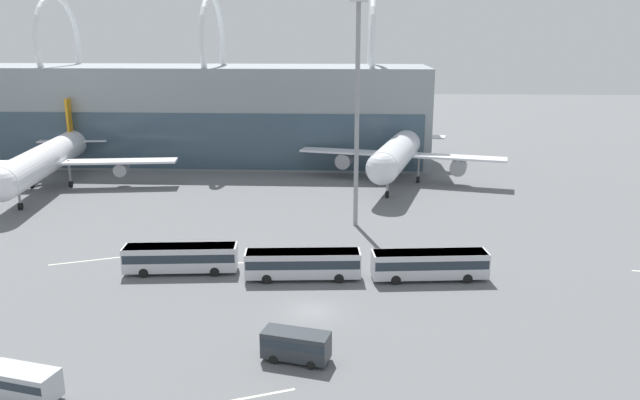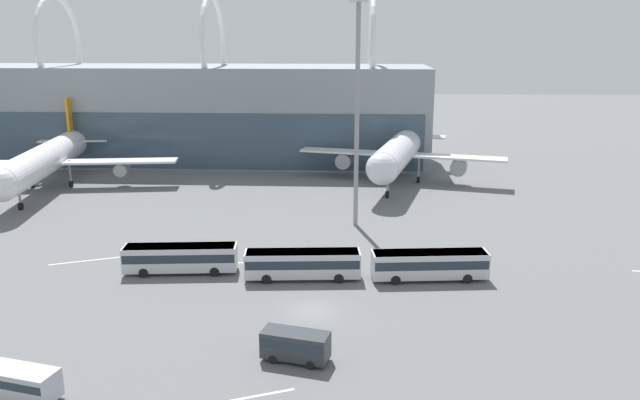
{
  "view_description": "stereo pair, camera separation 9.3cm",
  "coord_description": "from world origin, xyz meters",
  "px_view_note": "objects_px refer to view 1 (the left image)",
  "views": [
    {
      "loc": [
        3.48,
        -52.7,
        24.59
      ],
      "look_at": [
        -0.6,
        24.81,
        4.0
      ],
      "focal_mm": 35.0,
      "sensor_mm": 36.0,
      "label": 1
    },
    {
      "loc": [
        3.57,
        -52.7,
        24.59
      ],
      "look_at": [
        -0.6,
        24.81,
        4.0
      ],
      "focal_mm": 35.0,
      "sensor_mm": 36.0,
      "label": 2
    }
  ],
  "objects_px": {
    "airliner_at_gate_near": "(47,159)",
    "service_van_crossing": "(22,382)",
    "shuttle_bus_0": "(181,257)",
    "shuttle_bus_2": "(430,263)",
    "airliner_at_gate_far": "(400,151)",
    "shuttle_bus_1": "(303,263)",
    "floodlight_mast": "(357,93)",
    "service_van_foreground": "(296,344)"
  },
  "relations": [
    {
      "from": "airliner_at_gate_near",
      "to": "service_van_crossing",
      "type": "xyz_separation_m",
      "value": [
        27.17,
        -60.19,
        -3.71
      ]
    },
    {
      "from": "shuttle_bus_0",
      "to": "shuttle_bus_2",
      "type": "xyz_separation_m",
      "value": [
        26.23,
        -0.54,
        0.0
      ]
    },
    {
      "from": "airliner_at_gate_far",
      "to": "service_van_crossing",
      "type": "bearing_deg",
      "value": -10.8
    },
    {
      "from": "shuttle_bus_0",
      "to": "shuttle_bus_1",
      "type": "height_order",
      "value": "same"
    },
    {
      "from": "airliner_at_gate_far",
      "to": "floodlight_mast",
      "type": "xyz_separation_m",
      "value": [
        -7.52,
        -25.31,
        11.94
      ]
    },
    {
      "from": "airliner_at_gate_far",
      "to": "airliner_at_gate_near",
      "type": "bearing_deg",
      "value": -68.88
    },
    {
      "from": "shuttle_bus_2",
      "to": "floodlight_mast",
      "type": "bearing_deg",
      "value": 106.05
    },
    {
      "from": "shuttle_bus_0",
      "to": "shuttle_bus_2",
      "type": "distance_m",
      "value": 26.24
    },
    {
      "from": "shuttle_bus_0",
      "to": "airliner_at_gate_far",
      "type": "bearing_deg",
      "value": 53.66
    },
    {
      "from": "service_van_crossing",
      "to": "shuttle_bus_0",
      "type": "bearing_deg",
      "value": 92.87
    },
    {
      "from": "service_van_crossing",
      "to": "floodlight_mast",
      "type": "relative_size",
      "value": 0.19
    },
    {
      "from": "airliner_at_gate_near",
      "to": "shuttle_bus_0",
      "type": "xyz_separation_m",
      "value": [
        31.68,
        -35.88,
        -3.31
      ]
    },
    {
      "from": "floodlight_mast",
      "to": "service_van_crossing",
      "type": "bearing_deg",
      "value": -118.48
    },
    {
      "from": "shuttle_bus_1",
      "to": "floodlight_mast",
      "type": "xyz_separation_m",
      "value": [
        5.51,
        19.4,
        15.72
      ]
    },
    {
      "from": "airliner_at_gate_near",
      "to": "shuttle_bus_1",
      "type": "height_order",
      "value": "airliner_at_gate_near"
    },
    {
      "from": "shuttle_bus_1",
      "to": "shuttle_bus_2",
      "type": "relative_size",
      "value": 1.0
    },
    {
      "from": "airliner_at_gate_far",
      "to": "shuttle_bus_2",
      "type": "xyz_separation_m",
      "value": [
        0.08,
        -44.17,
        -3.78
      ]
    },
    {
      "from": "shuttle_bus_2",
      "to": "service_van_crossing",
      "type": "relative_size",
      "value": 2.2
    },
    {
      "from": "shuttle_bus_1",
      "to": "service_van_foreground",
      "type": "distance_m",
      "value": 16.84
    },
    {
      "from": "airliner_at_gate_far",
      "to": "shuttle_bus_1",
      "type": "xyz_separation_m",
      "value": [
        -13.03,
        -44.71,
        -3.78
      ]
    },
    {
      "from": "shuttle_bus_1",
      "to": "service_van_crossing",
      "type": "bearing_deg",
      "value": -131.68
    },
    {
      "from": "service_van_crossing",
      "to": "floodlight_mast",
      "type": "height_order",
      "value": "floodlight_mast"
    },
    {
      "from": "shuttle_bus_0",
      "to": "service_van_crossing",
      "type": "xyz_separation_m",
      "value": [
        -4.51,
        -24.32,
        -0.41
      ]
    },
    {
      "from": "shuttle_bus_0",
      "to": "shuttle_bus_2",
      "type": "bearing_deg",
      "value": -6.59
    },
    {
      "from": "shuttle_bus_2",
      "to": "service_van_foreground",
      "type": "relative_size",
      "value": 2.18
    },
    {
      "from": "airliner_at_gate_near",
      "to": "service_van_crossing",
      "type": "distance_m",
      "value": 66.15
    },
    {
      "from": "floodlight_mast",
      "to": "service_van_foreground",
      "type": "bearing_deg",
      "value": -97.39
    },
    {
      "from": "service_van_foreground",
      "to": "service_van_crossing",
      "type": "bearing_deg",
      "value": -147.22
    },
    {
      "from": "shuttle_bus_2",
      "to": "floodlight_mast",
      "type": "distance_m",
      "value": 25.71
    },
    {
      "from": "shuttle_bus_0",
      "to": "floodlight_mast",
      "type": "bearing_deg",
      "value": 39.13
    },
    {
      "from": "airliner_at_gate_near",
      "to": "service_van_crossing",
      "type": "bearing_deg",
      "value": 16.39
    },
    {
      "from": "airliner_at_gate_near",
      "to": "service_van_foreground",
      "type": "height_order",
      "value": "airliner_at_gate_near"
    },
    {
      "from": "airliner_at_gate_near",
      "to": "airliner_at_gate_far",
      "type": "distance_m",
      "value": 58.35
    },
    {
      "from": "airliner_at_gate_near",
      "to": "shuttle_bus_1",
      "type": "bearing_deg",
      "value": 42.58
    },
    {
      "from": "shuttle_bus_1",
      "to": "shuttle_bus_0",
      "type": "bearing_deg",
      "value": 170.8
    },
    {
      "from": "service_van_foreground",
      "to": "service_van_crossing",
      "type": "distance_m",
      "value": 19.52
    },
    {
      "from": "shuttle_bus_1",
      "to": "floodlight_mast",
      "type": "relative_size",
      "value": 0.42
    },
    {
      "from": "shuttle_bus_0",
      "to": "shuttle_bus_1",
      "type": "distance_m",
      "value": 13.16
    },
    {
      "from": "airliner_at_gate_far",
      "to": "shuttle_bus_1",
      "type": "height_order",
      "value": "airliner_at_gate_far"
    },
    {
      "from": "shuttle_bus_1",
      "to": "airliner_at_gate_near",
      "type": "bearing_deg",
      "value": 135.97
    },
    {
      "from": "service_van_foreground",
      "to": "shuttle_bus_1",
      "type": "bearing_deg",
      "value": 106.32
    },
    {
      "from": "airliner_at_gate_near",
      "to": "floodlight_mast",
      "type": "relative_size",
      "value": 1.43
    }
  ]
}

